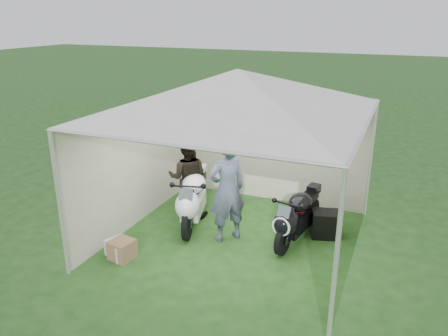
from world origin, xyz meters
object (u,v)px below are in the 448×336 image
Objects in this scene: person_blue_jacket at (227,190)px; crate_1 at (122,249)px; motorcycle_white at (193,198)px; crate_0 at (119,249)px; paddock_stand at (312,216)px; canopy_tent at (238,96)px; motorcycle_black at (296,216)px; equipment_box at (325,224)px; person_dark_jacket at (188,178)px.

person_blue_jacket is 2.01m from crate_1.
motorcycle_white is 1.70m from crate_0.
motorcycle_white is 5.04× the size of paddock_stand.
paddock_stand is at bearing 43.70° from crate_1.
canopy_tent is at bearing -29.41° from motorcycle_white.
motorcycle_black is 4.64× the size of paddock_stand.
crate_0 is (-2.68, -2.45, -0.00)m from paddock_stand.
motorcycle_white reaches higher than motorcycle_black.
paddock_stand reaches higher than crate_0.
equipment_box is at bearing 155.92° from person_blue_jacket.
person_dark_jacket reaches higher than paddock_stand.
motorcycle_black is 2.25m from person_dark_jacket.
motorcycle_black is at bearing 148.80° from person_blue_jacket.
motorcycle_black is 3.06m from crate_0.
paddock_stand is 0.80× the size of equipment_box.
motorcycle_white is 1.69m from crate_1.
motorcycle_black is (1.96, 0.11, -0.05)m from motorcycle_white.
person_dark_jacket is at bearing 82.46° from crate_1.
paddock_stand is 1.06× the size of crate_1.
paddock_stand is at bearing 7.55° from motorcycle_white.
person_dark_jacket reaches higher than equipment_box.
motorcycle_white is 5.36× the size of crate_1.
canopy_tent is 15.69× the size of crate_1.
person_dark_jacket is 2.01m from crate_1.
motorcycle_black reaches higher than crate_1.
motorcycle_white is 0.94m from person_blue_jacket.
motorcycle_white is 4.62× the size of crate_0.
paddock_stand is at bearing 176.38° from person_dark_jacket.
person_dark_jacket is (-0.27, 0.32, 0.26)m from motorcycle_white.
crate_1 reaches higher than crate_0.
person_blue_jacket is at bearing -154.09° from equipment_box.
canopy_tent is 13.53× the size of crate_0.
paddock_stand is 0.54m from equipment_box.
paddock_stand is 3.63m from crate_0.
motorcycle_white is at bearing -168.27° from equipment_box.
crate_1 is (-2.92, -2.06, -0.08)m from equipment_box.
crate_0 is (-0.60, -1.53, -0.40)m from motorcycle_white.
canopy_tent is 2.33m from motorcycle_black.
person_blue_jacket is 1.91m from equipment_box.
motorcycle_white is at bearing 166.82° from canopy_tent.
person_blue_jacket is 5.23× the size of crate_1.
person_dark_jacket is at bearing -176.20° from equipment_box.
canopy_tent reaches higher than equipment_box.
equipment_box is at bearing 49.66° from motorcycle_black.
motorcycle_black reaches higher than crate_0.
motorcycle_white reaches higher than equipment_box.
canopy_tent is at bearing 42.00° from crate_1.
motorcycle_black is 3.72× the size of equipment_box.
paddock_stand is 0.92× the size of crate_0.
equipment_box is (1.59, 0.77, -0.70)m from person_blue_jacket.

